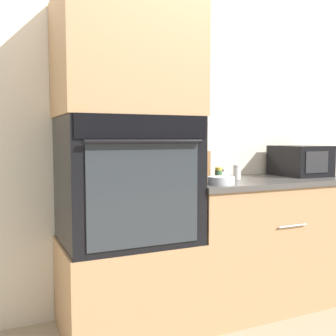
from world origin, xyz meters
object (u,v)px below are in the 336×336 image
object	(u,v)px
microwave	(300,161)
condiment_jar_far	(220,174)
wall_oven	(127,180)
knife_block	(200,165)
condiment_jar_near	(237,172)
condiment_jar_mid	(219,174)
bowl	(221,180)

from	to	relation	value
microwave	condiment_jar_far	distance (m)	0.70
wall_oven	knife_block	distance (m)	0.63
wall_oven	knife_block	size ratio (longest dim) A/B	3.20
wall_oven	condiment_jar_near	distance (m)	0.82
wall_oven	knife_block	xyz separation A→B (m)	(0.60, 0.17, 0.06)
knife_block	condiment_jar_far	bearing A→B (deg)	-39.43
knife_block	condiment_jar_mid	xyz separation A→B (m)	(0.04, -0.17, -0.06)
knife_block	bowl	xyz separation A→B (m)	(-0.04, -0.34, -0.08)
condiment_jar_near	condiment_jar_far	xyz separation A→B (m)	(-0.12, 0.03, -0.01)
condiment_jar_far	wall_oven	bearing A→B (deg)	-173.09
wall_oven	condiment_jar_far	size ratio (longest dim) A/B	11.03
microwave	condiment_jar_far	size ratio (longest dim) A/B	5.48
bowl	condiment_jar_far	distance (m)	0.30
condiment_jar_mid	condiment_jar_near	bearing A→B (deg)	16.29
microwave	bowl	distance (m)	0.89
microwave	condiment_jar_near	world-z (taller)	microwave
microwave	condiment_jar_mid	bearing A→B (deg)	-175.26
microwave	condiment_jar_mid	xyz separation A→B (m)	(-0.76, -0.06, -0.07)
knife_block	wall_oven	bearing A→B (deg)	-163.87
wall_oven	condiment_jar_mid	xyz separation A→B (m)	(0.64, 0.00, 0.01)
microwave	condiment_jar_near	size ratio (longest dim) A/B	3.90
microwave	condiment_jar_mid	world-z (taller)	microwave
wall_oven	bowl	size ratio (longest dim) A/B	4.59
wall_oven	bowl	world-z (taller)	wall_oven
wall_oven	condiment_jar_near	world-z (taller)	wall_oven
condiment_jar_near	bowl	bearing A→B (deg)	-140.12
condiment_jar_near	knife_block	bearing A→B (deg)	152.08
knife_block	condiment_jar_mid	distance (m)	0.19
knife_block	condiment_jar_near	xyz separation A→B (m)	(0.22, -0.12, -0.05)
wall_oven	condiment_jar_mid	distance (m)	0.64
knife_block	condiment_jar_near	bearing A→B (deg)	-27.92
condiment_jar_far	microwave	bearing A→B (deg)	-1.71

